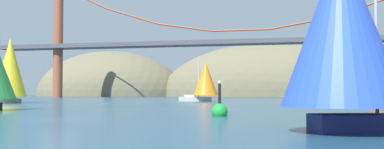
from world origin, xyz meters
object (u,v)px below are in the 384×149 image
object	(u,v)px
sailboat_scarlet_sail	(379,74)
sailboat_orange_sail	(205,80)
sailboat_blue_spinnaker	(344,29)
channel_buoy	(220,111)
sailboat_yellow_sail	(9,69)

from	to	relation	value
sailboat_scarlet_sail	sailboat_orange_sail	size ratio (longest dim) A/B	1.10
sailboat_scarlet_sail	sailboat_blue_spinnaker	world-z (taller)	sailboat_scarlet_sail
sailboat_blue_spinnaker	channel_buoy	xyz separation A→B (m)	(-6.87, 10.84, -3.78)
sailboat_yellow_sail	channel_buoy	world-z (taller)	sailboat_yellow_sail
sailboat_scarlet_sail	sailboat_blue_spinnaker	distance (m)	43.77
sailboat_blue_spinnaker	sailboat_yellow_sail	bearing A→B (deg)	138.21
sailboat_yellow_sail	sailboat_blue_spinnaker	size ratio (longest dim) A/B	1.16
sailboat_yellow_sail	channel_buoy	xyz separation A→B (m)	(35.05, -26.63, -4.57)
sailboat_scarlet_sail	channel_buoy	xyz separation A→B (m)	(-15.78, -32.02, -3.55)
sailboat_blue_spinnaker	channel_buoy	size ratio (longest dim) A/B	3.22
channel_buoy	sailboat_yellow_sail	bearing A→B (deg)	142.77
sailboat_orange_sail	channel_buoy	xyz separation A→B (m)	(9.87, -44.69, -3.29)
sailboat_yellow_sail	channel_buoy	distance (m)	44.26
sailboat_scarlet_sail	sailboat_orange_sail	xyz separation A→B (m)	(-25.64, 12.67, -0.26)
sailboat_scarlet_sail	sailboat_yellow_sail	distance (m)	51.12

